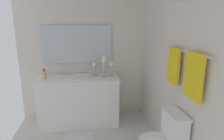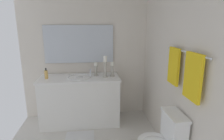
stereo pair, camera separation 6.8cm
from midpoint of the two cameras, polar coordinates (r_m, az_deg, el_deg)
wall_back at (r=2.35m, az=20.81°, el=1.00°), size 2.68×0.04×2.45m
wall_left at (r=3.41m, az=-7.67°, el=5.46°), size 0.04×2.29×2.45m
vanity_cabinet at (r=3.32m, az=-9.19°, el=-9.24°), size 0.58×1.37×0.85m
sink_basin at (r=3.19m, az=-9.43°, el=-2.88°), size 0.40×0.40×0.24m
mirror at (r=3.35m, az=-9.62°, el=7.92°), size 0.02×1.22×0.67m
candle_holder_tall at (r=3.16m, az=0.70°, el=0.33°), size 0.09×0.09×0.25m
candle_holder_short at (r=3.09m, az=-1.50°, el=1.29°), size 0.09×0.09×0.37m
candle_holder_mid at (r=3.21m, az=-4.42°, el=0.38°), size 0.09×0.09×0.24m
soap_bottle at (r=3.21m, az=-19.22°, el=-1.28°), size 0.06×0.06×0.18m
towel_bar at (r=2.08m, az=22.83°, el=5.22°), size 0.84×0.02×0.02m
towel_near_vanity at (r=2.29m, az=19.46°, el=1.15°), size 0.24×0.03×0.44m
towel_center at (r=1.94m, az=24.76°, el=-1.98°), size 0.28×0.03×0.47m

